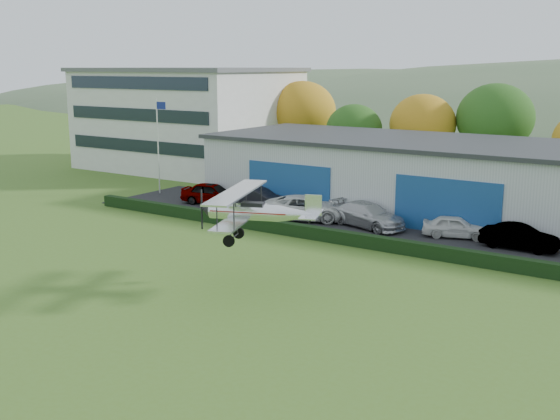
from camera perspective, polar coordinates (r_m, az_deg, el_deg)
The scene contains 14 objects.
ground at distance 28.65m, azimuth -11.71°, elevation -9.71°, with size 300.00×300.00×0.00m, color #466921.
apron at distance 43.94m, azimuth 11.04°, elevation -1.91°, with size 48.00×9.00×0.05m, color black.
hedge at distance 39.59m, azimuth 8.36°, elevation -2.81°, with size 46.00×0.60×0.80m, color black.
hangar at distance 49.20m, azimuth 16.48°, elevation 2.45°, with size 40.60×12.60×5.30m.
office_block at distance 71.51m, azimuth -7.81°, elevation 7.81°, with size 20.60×15.60×10.40m.
flagpole at distance 56.55m, azimuth -10.33°, elevation 6.14°, with size 1.05×0.10×8.00m.
tree_belt at distance 62.06m, azimuth 16.51°, elevation 7.13°, with size 75.70×13.22×10.12m.
car_0 at distance 52.15m, azimuth -5.83°, elevation 1.43°, with size 1.95×4.85×1.65m, color gray.
car_1 at distance 49.64m, azimuth -1.82°, elevation 0.95°, with size 1.77×5.07×1.67m, color black.
car_2 at distance 46.48m, azimuth 2.17°, elevation 0.18°, with size 2.78×6.03×1.68m, color silver.
car_3 at distance 44.76m, azimuth 7.52°, elevation -0.43°, with size 2.26×5.56×1.61m, color silver.
car_4 at distance 43.11m, azimuth 14.76°, elevation -1.39°, with size 1.62×4.03×1.37m, color silver.
car_5 at distance 41.45m, azimuth 19.78°, elevation -2.19°, with size 1.54×4.42×1.46m, color gray.
biplane at distance 31.97m, azimuth -2.20°, elevation -0.04°, with size 6.03×6.78×2.56m.
Camera 1 is at (19.18, -18.47, 10.57)m, focal length 42.78 mm.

